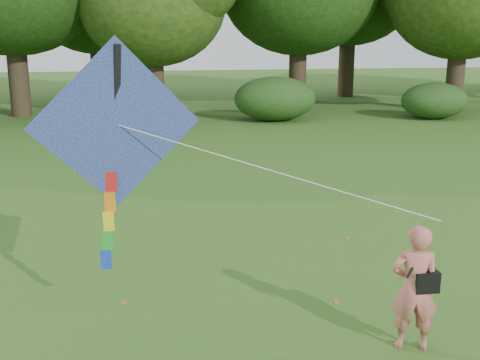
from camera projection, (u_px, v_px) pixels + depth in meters
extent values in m
plane|color=#265114|center=(331.00, 319.00, 8.21)|extent=(100.00, 100.00, 0.00)
imported|color=#C7685D|center=(414.00, 288.00, 7.29)|extent=(0.66, 0.51, 1.60)
cube|color=black|center=(425.00, 281.00, 7.26)|extent=(0.30, 0.20, 0.26)
cylinder|color=black|center=(418.00, 258.00, 7.15)|extent=(0.33, 0.14, 0.47)
cube|color=#235D9B|center=(116.00, 124.00, 7.39)|extent=(2.08, 0.62, 2.14)
cube|color=black|center=(117.00, 124.00, 7.42)|extent=(0.22, 0.38, 1.95)
cylinder|color=white|center=(275.00, 172.00, 7.23)|extent=(3.77, 1.20, 1.07)
cube|color=red|center=(111.00, 182.00, 7.57)|extent=(0.14, 0.06, 0.26)
cube|color=orange|center=(110.00, 202.00, 7.63)|extent=(0.14, 0.06, 0.26)
cube|color=yellow|center=(109.00, 221.00, 7.69)|extent=(0.14, 0.06, 0.26)
cube|color=green|center=(107.00, 241.00, 7.75)|extent=(0.14, 0.06, 0.26)
cube|color=blue|center=(106.00, 260.00, 7.81)|extent=(0.14, 0.06, 0.26)
cylinder|color=#3A2D1E|center=(18.00, 73.00, 26.68)|extent=(0.88, 0.88, 3.85)
cylinder|color=#3A2D1E|center=(155.00, 81.00, 26.69)|extent=(0.80, 0.80, 3.15)
ellipsoid|color=#1E3F11|center=(152.00, 3.00, 25.87)|extent=(6.40, 6.40, 5.44)
cylinder|color=#3A2D1E|center=(298.00, 70.00, 29.57)|extent=(0.86, 0.86, 3.67)
cylinder|color=#3A2D1E|center=(455.00, 75.00, 28.24)|extent=(0.83, 0.83, 3.43)
cylinder|color=#3A2D1E|center=(98.00, 67.00, 33.39)|extent=(0.84, 0.84, 3.50)
cylinder|color=#3A2D1E|center=(346.00, 61.00, 34.43)|extent=(0.90, 0.90, 4.02)
ellipsoid|color=#264919|center=(106.00, 110.00, 23.83)|extent=(2.66, 2.09, 1.42)
ellipsoid|color=#264919|center=(275.00, 99.00, 25.57)|extent=(3.50, 2.75, 1.88)
ellipsoid|color=#264919|center=(435.00, 101.00, 26.16)|extent=(2.94, 2.31, 1.58)
cube|color=#8E5F26|center=(396.00, 212.00, 13.00)|extent=(0.11, 0.14, 0.01)
cube|color=#8E5F26|center=(351.00, 205.00, 13.52)|extent=(0.13, 0.14, 0.01)
cube|color=#8E5F26|center=(123.00, 303.00, 8.69)|extent=(0.14, 0.14, 0.01)
cube|color=#8E5F26|center=(385.00, 155.00, 18.85)|extent=(0.12, 0.09, 0.01)
cube|color=#8E5F26|center=(209.00, 166.00, 17.28)|extent=(0.14, 0.13, 0.01)
cube|color=#8E5F26|center=(151.00, 215.00, 12.75)|extent=(0.14, 0.14, 0.01)
cube|color=#8E5F26|center=(336.00, 302.00, 8.72)|extent=(0.08, 0.12, 0.01)
cube|color=#8E5F26|center=(24.00, 188.00, 14.95)|extent=(0.09, 0.13, 0.01)
cube|color=#8E5F26|center=(348.00, 238.00, 11.35)|extent=(0.14, 0.14, 0.01)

